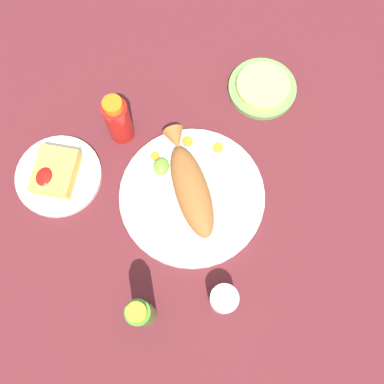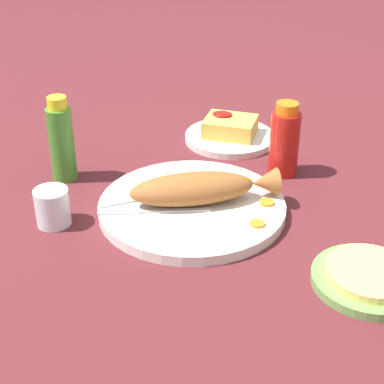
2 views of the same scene
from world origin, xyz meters
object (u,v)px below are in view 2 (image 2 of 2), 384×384
(hot_sauce_bottle_green, at_px, (62,141))
(salt_cup, at_px, (53,209))
(fried_fish, at_px, (201,188))
(main_plate, at_px, (192,207))
(tortilla_plate, at_px, (369,280))
(hot_sauce_bottle_red, at_px, (285,141))
(side_plate_fries, at_px, (230,137))
(fork_far, at_px, (145,197))
(fork_near, at_px, (146,211))

(hot_sauce_bottle_green, bearing_deg, salt_cup, 110.60)
(fried_fish, relative_size, salt_cup, 4.05)
(main_plate, relative_size, tortilla_plate, 1.96)
(main_plate, xyz_separation_m, salt_cup, (0.21, 0.10, 0.02))
(hot_sauce_bottle_red, height_order, side_plate_fries, hot_sauce_bottle_red)
(fork_far, height_order, hot_sauce_bottle_green, hot_sauce_bottle_green)
(fork_far, height_order, tortilla_plate, fork_far)
(hot_sauce_bottle_red, bearing_deg, hot_sauce_bottle_green, 19.57)
(tortilla_plate, bearing_deg, side_plate_fries, -54.25)
(fried_fish, distance_m, fork_near, 0.10)
(fork_near, relative_size, hot_sauce_bottle_green, 1.12)
(main_plate, xyz_separation_m, fried_fish, (-0.01, -0.01, 0.04))
(salt_cup, xyz_separation_m, side_plate_fries, (-0.20, -0.40, -0.02))
(fried_fish, relative_size, fork_near, 1.40)
(main_plate, height_order, hot_sauce_bottle_red, hot_sauce_bottle_red)
(hot_sauce_bottle_red, distance_m, tortilla_plate, 0.35)
(hot_sauce_bottle_green, distance_m, salt_cup, 0.17)
(main_plate, xyz_separation_m, hot_sauce_bottle_green, (0.26, -0.05, 0.07))
(fork_near, bearing_deg, fork_far, -85.55)
(side_plate_fries, bearing_deg, fork_near, 80.75)
(fork_near, height_order, salt_cup, salt_cup)
(salt_cup, relative_size, side_plate_fries, 0.33)
(fork_near, height_order, tortilla_plate, fork_near)
(hot_sauce_bottle_red, height_order, salt_cup, hot_sauce_bottle_red)
(fork_near, bearing_deg, hot_sauce_bottle_green, -45.45)
(fried_fish, relative_size, tortilla_plate, 1.56)
(fork_near, relative_size, tortilla_plate, 1.11)
(main_plate, distance_m, fried_fish, 0.04)
(fork_near, relative_size, fork_far, 1.16)
(fork_near, height_order, fork_far, same)
(tortilla_plate, bearing_deg, fork_far, -16.10)
(hot_sauce_bottle_red, bearing_deg, salt_cup, 40.90)
(fork_far, bearing_deg, hot_sauce_bottle_green, -55.11)
(fork_far, bearing_deg, salt_cup, -1.26)
(fried_fish, distance_m, fork_far, 0.10)
(main_plate, relative_size, side_plate_fries, 1.66)
(main_plate, xyz_separation_m, tortilla_plate, (-0.29, 0.12, -0.00))
(hot_sauce_bottle_green, bearing_deg, hot_sauce_bottle_red, -160.43)
(fork_far, height_order, side_plate_fries, fork_far)
(fork_far, bearing_deg, fork_near, 75.59)
(fork_near, xyz_separation_m, hot_sauce_bottle_red, (-0.19, -0.24, 0.05))
(main_plate, bearing_deg, fork_far, 5.77)
(fork_near, bearing_deg, salt_cup, 0.05)
(main_plate, bearing_deg, tortilla_plate, 158.37)
(fork_far, distance_m, tortilla_plate, 0.39)
(fork_near, relative_size, salt_cup, 2.88)
(hot_sauce_bottle_green, height_order, tortilla_plate, hot_sauce_bottle_green)
(fried_fish, bearing_deg, fork_far, -18.00)
(main_plate, height_order, hot_sauce_bottle_green, hot_sauce_bottle_green)
(fork_near, distance_m, fork_far, 0.05)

